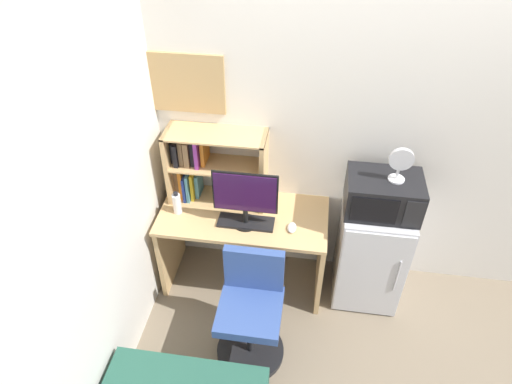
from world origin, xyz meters
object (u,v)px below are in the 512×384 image
(mini_fridge, at_px, (370,253))
(desk_chair, at_px, (251,313))
(keyboard, at_px, (246,222))
(computer_mouse, at_px, (292,228))
(wall_corkboard, at_px, (184,83))
(microwave, at_px, (383,195))
(monitor, at_px, (245,196))
(desk_fan, at_px, (400,163))
(hutch_bookshelf, at_px, (203,163))
(water_bottle, at_px, (177,203))

(mini_fridge, height_order, desk_chair, mini_fridge)
(keyboard, height_order, computer_mouse, computer_mouse)
(computer_mouse, relative_size, wall_corkboard, 0.19)
(computer_mouse, bearing_deg, wall_corkboard, 154.21)
(keyboard, height_order, mini_fridge, mini_fridge)
(keyboard, bearing_deg, computer_mouse, -2.16)
(mini_fridge, distance_m, microwave, 0.57)
(keyboard, xyz_separation_m, wall_corkboard, (-0.48, 0.38, 0.87))
(keyboard, distance_m, microwave, 0.98)
(desk_chair, xyz_separation_m, wall_corkboard, (-0.60, 0.91, 1.22))
(monitor, distance_m, microwave, 0.95)
(monitor, height_order, keyboard, monitor)
(desk_fan, bearing_deg, monitor, -173.23)
(microwave, bearing_deg, monitor, -172.47)
(hutch_bookshelf, bearing_deg, keyboard, -36.29)
(hutch_bookshelf, distance_m, water_bottle, 0.36)
(hutch_bookshelf, bearing_deg, wall_corkboard, 135.78)
(water_bottle, height_order, desk_fan, desk_fan)
(computer_mouse, relative_size, mini_fridge, 0.12)
(monitor, relative_size, microwave, 0.90)
(keyboard, height_order, water_bottle, water_bottle)
(desk_fan, height_order, desk_chair, desk_fan)
(water_bottle, distance_m, desk_chair, 0.96)
(hutch_bookshelf, distance_m, mini_fridge, 1.44)
(monitor, bearing_deg, computer_mouse, -1.71)
(hutch_bookshelf, bearing_deg, desk_chair, -58.73)
(computer_mouse, height_order, microwave, microwave)
(desk_fan, bearing_deg, computer_mouse, -168.99)
(water_bottle, xyz_separation_m, microwave, (1.46, 0.08, 0.20))
(wall_corkboard, bearing_deg, computer_mouse, -25.79)
(keyboard, xyz_separation_m, microwave, (0.94, 0.12, 0.27))
(monitor, distance_m, desk_chair, 0.80)
(mini_fridge, relative_size, desk_chair, 1.02)
(hutch_bookshelf, xyz_separation_m, microwave, (1.30, -0.15, -0.03))
(water_bottle, bearing_deg, computer_mouse, -3.92)
(water_bottle, bearing_deg, mini_fridge, 2.83)
(water_bottle, bearing_deg, microwave, 2.95)
(keyboard, distance_m, desk_fan, 1.14)
(computer_mouse, height_order, desk_fan, desk_fan)
(hutch_bookshelf, distance_m, computer_mouse, 0.81)
(microwave, xyz_separation_m, desk_chair, (-0.82, -0.65, -0.62))
(keyboard, xyz_separation_m, computer_mouse, (0.34, -0.01, 0.01))
(wall_corkboard, bearing_deg, desk_chair, -56.55)
(mini_fridge, distance_m, wall_corkboard, 1.86)
(monitor, height_order, desk_chair, monitor)
(hutch_bookshelf, bearing_deg, water_bottle, -125.75)
(keyboard, relative_size, mini_fridge, 0.46)
(hutch_bookshelf, height_order, water_bottle, hutch_bookshelf)
(keyboard, height_order, desk_chair, desk_chair)
(keyboard, distance_m, desk_chair, 0.64)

